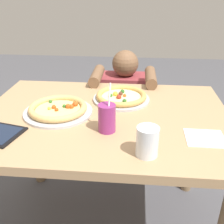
{
  "coord_description": "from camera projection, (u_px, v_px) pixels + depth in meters",
  "views": [
    {
      "loc": [
        0.14,
        -1.17,
        1.34
      ],
      "look_at": [
        0.04,
        -0.03,
        0.78
      ],
      "focal_mm": 43.21,
      "sensor_mm": 36.0,
      "label": 1
    }
  ],
  "objects": [
    {
      "name": "pizza_near",
      "position": [
        58.0,
        109.0,
        1.32
      ],
      "size": [
        0.34,
        0.34,
        0.04
      ],
      "color": "#B7B7BC",
      "rests_on": "dining_table"
    },
    {
      "name": "diner_seated",
      "position": [
        124.0,
        114.0,
        2.1
      ],
      "size": [
        0.42,
        0.52,
        0.9
      ],
      "color": "#333847",
      "rests_on": "ground"
    },
    {
      "name": "water_cup_clear",
      "position": [
        147.0,
        141.0,
        0.99
      ],
      "size": [
        0.08,
        0.08,
        0.12
      ],
      "color": "silver",
      "rests_on": "dining_table"
    },
    {
      "name": "pizza_far",
      "position": [
        121.0,
        97.0,
        1.47
      ],
      "size": [
        0.31,
        0.31,
        0.04
      ],
      "color": "#B7B7BC",
      "rests_on": "dining_table"
    },
    {
      "name": "drink_cup_colored",
      "position": [
        107.0,
        118.0,
        1.15
      ],
      "size": [
        0.08,
        0.08,
        0.22
      ],
      "color": "#8C2D72",
      "rests_on": "dining_table"
    },
    {
      "name": "dining_table",
      "position": [
        105.0,
        134.0,
        1.37
      ],
      "size": [
        1.22,
        0.89,
        0.75
      ],
      "color": "tan",
      "rests_on": "ground"
    },
    {
      "name": "paper_napkin",
      "position": [
        205.0,
        138.0,
        1.12
      ],
      "size": [
        0.16,
        0.15,
        0.0
      ],
      "primitive_type": "cube",
      "rotation": [
        0.0,
        0.0,
        -0.02
      ],
      "color": "white",
      "rests_on": "dining_table"
    },
    {
      "name": "ground_plane",
      "position": [
        106.0,
        224.0,
        1.65
      ],
      "size": [
        8.0,
        8.0,
        0.0
      ],
      "primitive_type": "plane",
      "color": "#4C4C51"
    }
  ]
}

